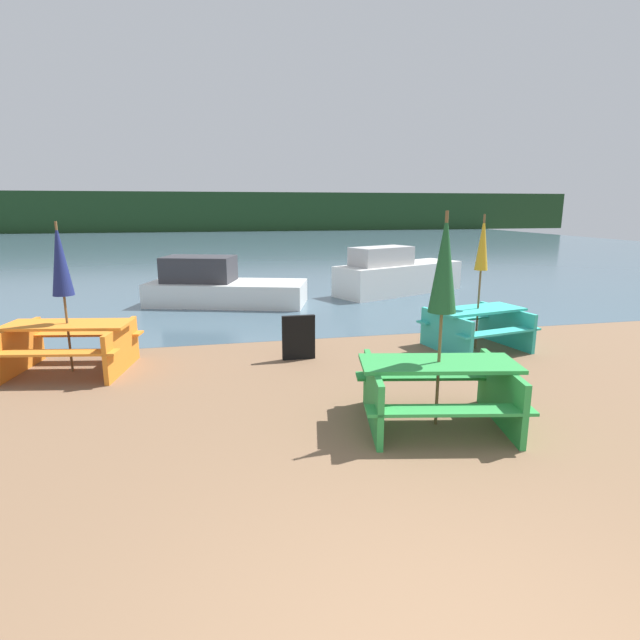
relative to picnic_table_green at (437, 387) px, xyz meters
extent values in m
cube|color=#425B6B|center=(-1.36, 29.10, -0.46)|extent=(60.00, 50.00, 0.00)
cube|color=#1E3D1E|center=(-1.36, 49.10, 1.54)|extent=(80.00, 1.60, 4.00)
cube|color=green|center=(0.00, 0.00, 0.29)|extent=(1.88, 1.03, 0.04)
cube|color=green|center=(-0.11, -0.54, -0.06)|extent=(1.80, 0.62, 0.04)
cube|color=green|center=(0.11, 0.54, -0.06)|extent=(1.80, 0.62, 0.04)
cube|color=green|center=(-0.74, 0.14, -0.10)|extent=(0.33, 1.37, 0.73)
cube|color=green|center=(0.74, -0.14, -0.10)|extent=(0.33, 1.37, 0.73)
cube|color=#33B7A8|center=(2.09, 2.84, 0.26)|extent=(1.75, 1.01, 0.04)
cube|color=#33B7A8|center=(2.20, 2.30, -0.03)|extent=(1.66, 0.60, 0.04)
cube|color=#33B7A8|center=(1.98, 3.38, -0.03)|extent=(1.66, 0.60, 0.04)
cube|color=#33B7A8|center=(1.42, 2.70, -0.11)|extent=(0.34, 1.37, 0.70)
cube|color=#33B7A8|center=(2.75, 2.97, -0.11)|extent=(0.34, 1.37, 0.70)
cube|color=orange|center=(-4.70, 3.00, 0.29)|extent=(1.94, 1.01, 0.04)
cube|color=orange|center=(-4.80, 2.45, 0.00)|extent=(1.87, 0.60, 0.04)
cube|color=orange|center=(-4.61, 3.54, 0.00)|extent=(1.87, 0.60, 0.04)
cube|color=orange|center=(-5.48, 3.13, -0.10)|extent=(0.31, 1.37, 0.73)
cube|color=orange|center=(-3.93, 2.86, -0.10)|extent=(0.31, 1.37, 0.73)
cylinder|color=brown|center=(2.09, 2.84, 0.73)|extent=(0.04, 0.04, 2.38)
cone|color=gold|center=(2.09, 2.84, 1.44)|extent=(0.23, 0.23, 0.96)
cylinder|color=brown|center=(0.00, 0.00, 0.77)|extent=(0.04, 0.04, 2.46)
cone|color=#195128|center=(0.00, 0.00, 1.45)|extent=(0.31, 0.31, 1.11)
cylinder|color=brown|center=(-4.70, 3.00, 0.69)|extent=(0.04, 0.04, 2.30)
cone|color=navy|center=(-4.70, 3.00, 1.29)|extent=(0.31, 0.31, 1.10)
cube|color=silver|center=(-2.15, 8.05, -0.16)|extent=(4.32, 2.71, 0.60)
cube|color=#333338|center=(-2.84, 8.27, 0.46)|extent=(2.02, 1.59, 0.65)
cube|color=silver|center=(2.90, 8.82, -0.03)|extent=(4.24, 2.79, 0.87)
cube|color=#B2B2B2|center=(2.23, 8.52, 0.67)|extent=(2.00, 1.53, 0.53)
cube|color=black|center=(-1.14, 2.88, -0.09)|extent=(0.55, 0.08, 0.75)
camera|label=1|loc=(-2.48, -5.06, 2.04)|focal=28.00mm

